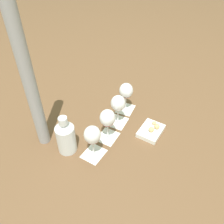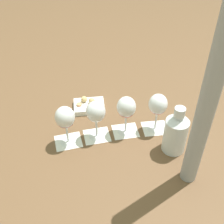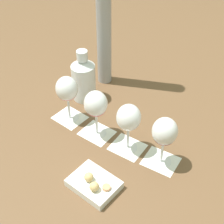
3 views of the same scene
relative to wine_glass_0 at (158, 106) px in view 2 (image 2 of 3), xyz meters
The scene contains 12 objects.
ground_plane 0.23m from the wine_glass_0, 54.57° to the right, with size 8.00×8.00×0.00m, color brown.
tasting_card_0 0.12m from the wine_glass_0, 45.00° to the right, with size 0.14×0.14×0.00m.
tasting_card_1 0.18m from the wine_glass_0, 57.47° to the right, with size 0.14×0.14×0.00m.
tasting_card_2 0.29m from the wine_glass_0, 54.85° to the right, with size 0.14×0.14×0.00m.
tasting_card_3 0.40m from the wine_glass_0, 53.11° to the right, with size 0.14×0.14×0.00m.
wine_glass_0 is the anchor object (origin of this frame).
wine_glass_1 0.13m from the wine_glass_0, 57.47° to the right, with size 0.08×0.08×0.18m.
wine_glass_2 0.26m from the wine_glass_0, 54.85° to the right, with size 0.08×0.08×0.18m.
wine_glass_3 0.38m from the wine_glass_0, 53.11° to the right, with size 0.08×0.08×0.18m.
ceramic_vase 0.14m from the wine_glass_0, 50.01° to the left, with size 0.09×0.09×0.21m.
snack_dish 0.35m from the wine_glass_0, 90.96° to the right, with size 0.17×0.18×0.05m.
umbrella_pole 0.37m from the wine_glass_0, 43.71° to the left, with size 0.06×0.06×0.74m.
Camera 2 is at (0.79, 0.36, 0.84)m, focal length 45.00 mm.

